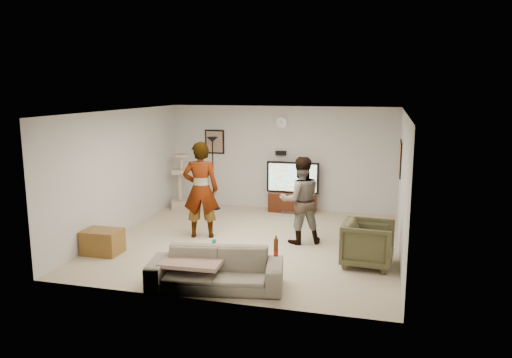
% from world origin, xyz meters
% --- Properties ---
extents(floor, '(5.50, 5.50, 0.02)m').
position_xyz_m(floor, '(0.00, 0.00, -0.01)').
color(floor, tan).
rests_on(floor, ground).
extents(ceiling, '(5.50, 5.50, 0.02)m').
position_xyz_m(ceiling, '(0.00, 0.00, 2.51)').
color(ceiling, silver).
rests_on(ceiling, wall_back).
extents(wall_back, '(5.50, 0.04, 2.50)m').
position_xyz_m(wall_back, '(0.00, 2.75, 1.25)').
color(wall_back, silver).
rests_on(wall_back, floor).
extents(wall_front, '(5.50, 0.04, 2.50)m').
position_xyz_m(wall_front, '(0.00, -2.75, 1.25)').
color(wall_front, silver).
rests_on(wall_front, floor).
extents(wall_left, '(0.04, 5.50, 2.50)m').
position_xyz_m(wall_left, '(-2.75, 0.00, 1.25)').
color(wall_left, silver).
rests_on(wall_left, floor).
extents(wall_right, '(0.04, 5.50, 2.50)m').
position_xyz_m(wall_right, '(2.75, 0.00, 1.25)').
color(wall_right, silver).
rests_on(wall_right, floor).
extents(wall_clock, '(0.26, 0.04, 0.26)m').
position_xyz_m(wall_clock, '(0.00, 2.72, 2.10)').
color(wall_clock, white).
rests_on(wall_clock, wall_back).
extents(wall_speaker, '(0.25, 0.10, 0.10)m').
position_xyz_m(wall_speaker, '(0.00, 2.69, 1.38)').
color(wall_speaker, black).
rests_on(wall_speaker, wall_back).
extents(picture_back, '(0.42, 0.03, 0.52)m').
position_xyz_m(picture_back, '(-1.70, 2.73, 1.60)').
color(picture_back, '#886857').
rests_on(picture_back, wall_back).
extents(picture_right, '(0.03, 0.78, 0.62)m').
position_xyz_m(picture_right, '(2.73, 1.60, 1.50)').
color(picture_right, '#EE7D4A').
rests_on(picture_right, wall_right).
extents(tv_stand, '(1.11, 0.45, 0.46)m').
position_xyz_m(tv_stand, '(0.33, 2.50, 0.23)').
color(tv_stand, '#351509').
rests_on(tv_stand, floor).
extents(console_box, '(0.40, 0.30, 0.07)m').
position_xyz_m(console_box, '(0.34, 2.11, 0.04)').
color(console_box, '#B7B7BB').
rests_on(console_box, floor).
extents(tv, '(1.25, 0.08, 0.74)m').
position_xyz_m(tv, '(0.33, 2.50, 0.83)').
color(tv, black).
rests_on(tv, tv_stand).
extents(tv_screen, '(1.15, 0.01, 0.65)m').
position_xyz_m(tv_screen, '(0.33, 2.46, 0.83)').
color(tv_screen, '#45D8CD').
rests_on(tv_screen, tv).
extents(floor_lamp, '(0.32, 0.32, 1.76)m').
position_xyz_m(floor_lamp, '(-1.59, 2.25, 0.88)').
color(floor_lamp, black).
rests_on(floor_lamp, floor).
extents(cat_tree, '(0.58, 0.58, 1.36)m').
position_xyz_m(cat_tree, '(-2.40, 2.11, 0.68)').
color(cat_tree, tan).
rests_on(cat_tree, floor).
extents(person_left, '(0.80, 0.63, 1.91)m').
position_xyz_m(person_left, '(-1.05, 0.04, 0.96)').
color(person_left, gray).
rests_on(person_left, floor).
extents(person_right, '(1.00, 0.91, 1.67)m').
position_xyz_m(person_right, '(0.91, 0.18, 0.83)').
color(person_right, navy).
rests_on(person_right, floor).
extents(sofa, '(2.09, 1.11, 0.58)m').
position_xyz_m(sofa, '(0.07, -2.29, 0.29)').
color(sofa, slate).
rests_on(sofa, floor).
extents(throw_blanket, '(0.93, 0.74, 0.06)m').
position_xyz_m(throw_blanket, '(-0.28, -2.29, 0.39)').
color(throw_blanket, tan).
rests_on(throw_blanket, sofa).
extents(beer_bottle, '(0.06, 0.06, 0.25)m').
position_xyz_m(beer_bottle, '(0.99, -2.29, 0.70)').
color(beer_bottle, '#50290B').
rests_on(beer_bottle, sofa).
extents(armchair, '(0.89, 0.87, 0.76)m').
position_xyz_m(armchair, '(2.22, -0.76, 0.38)').
color(armchair, '#49472C').
rests_on(armchair, floor).
extents(side_table, '(0.66, 0.50, 0.44)m').
position_xyz_m(side_table, '(-2.40, -1.36, 0.22)').
color(side_table, brown).
rests_on(side_table, floor).
extents(toy_ball, '(0.08, 0.08, 0.08)m').
position_xyz_m(toy_ball, '(-0.67, -0.27, 0.04)').
color(toy_ball, '#03876B').
rests_on(toy_ball, floor).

